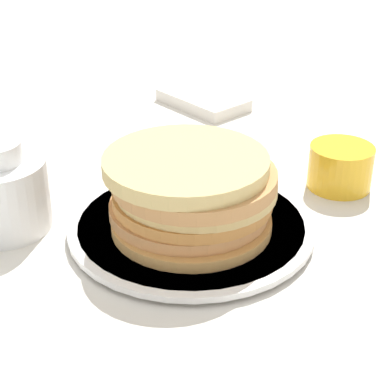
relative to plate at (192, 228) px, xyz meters
name	(u,v)px	position (x,y,z in m)	size (l,w,h in m)	color
ground_plane	(211,228)	(0.00, -0.02, -0.01)	(4.00, 4.00, 0.00)	silver
plate	(192,228)	(0.00, 0.00, 0.00)	(0.28, 0.28, 0.01)	white
pancake_stack	(192,191)	(0.00, 0.00, 0.05)	(0.19, 0.20, 0.09)	tan
juice_glass	(340,167)	(0.07, -0.21, 0.02)	(0.08, 0.08, 0.06)	yellow
cream_jug	(1,192)	(0.06, 0.21, 0.04)	(0.11, 0.11, 0.11)	white
napkin	(203,100)	(0.40, -0.11, 0.00)	(0.17, 0.15, 0.02)	white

